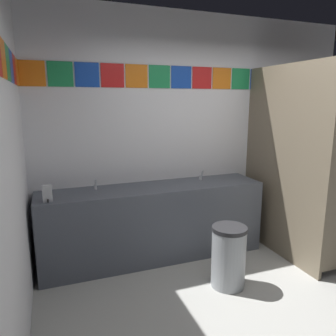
{
  "coord_description": "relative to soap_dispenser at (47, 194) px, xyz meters",
  "views": [
    {
      "loc": [
        -1.78,
        -1.9,
        1.8
      ],
      "look_at": [
        -0.66,
        1.11,
        1.13
      ],
      "focal_mm": 34.32,
      "sensor_mm": 36.0,
      "label": 1
    }
  ],
  "objects": [
    {
      "name": "stall_divider",
      "position": [
        2.71,
        -0.5,
        0.17
      ],
      "size": [
        0.92,
        1.37,
        2.19
      ],
      "color": "#726651",
      "rests_on": "ground_plane"
    },
    {
      "name": "ground_plane",
      "position": [
        1.83,
        -1.27,
        -0.93
      ],
      "size": [
        8.92,
        8.92,
        0.0
      ],
      "primitive_type": "plane",
      "color": "#9E9E99"
    },
    {
      "name": "soap_dispenser",
      "position": [
        0.0,
        0.0,
        0.0
      ],
      "size": [
        0.09,
        0.09,
        0.16
      ],
      "color": "#B7BABF",
      "rests_on": "vanity_counter"
    },
    {
      "name": "faucet_right",
      "position": [
        1.76,
        0.25,
        -0.03
      ],
      "size": [
        0.04,
        0.1,
        0.14
      ],
      "color": "silver",
      "rests_on": "vanity_counter"
    },
    {
      "name": "vanity_counter",
      "position": [
        1.12,
        0.16,
        -0.5
      ],
      "size": [
        2.54,
        0.55,
        0.85
      ],
      "color": "#4C515B",
      "rests_on": "ground_plane"
    },
    {
      "name": "faucet_left",
      "position": [
        0.49,
        0.25,
        -0.03
      ],
      "size": [
        0.04,
        0.1,
        0.14
      ],
      "color": "silver",
      "rests_on": "vanity_counter"
    },
    {
      "name": "trash_bin",
      "position": [
        1.62,
        -0.67,
        -0.62
      ],
      "size": [
        0.34,
        0.34,
        0.62
      ],
      "color": "#999EA3",
      "rests_on": "ground_plane"
    },
    {
      "name": "wall_back",
      "position": [
        1.83,
        0.47,
        0.48
      ],
      "size": [
        4.05,
        0.09,
        2.81
      ],
      "color": "silver",
      "rests_on": "ground_plane"
    },
    {
      "name": "toilet",
      "position": [
        3.12,
        0.06,
        -0.62
      ],
      "size": [
        0.39,
        0.49,
        0.74
      ],
      "color": "white",
      "rests_on": "ground_plane"
    }
  ]
}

